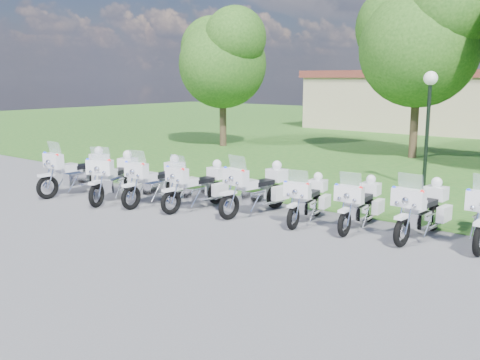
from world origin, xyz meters
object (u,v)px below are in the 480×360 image
Objects in this scene: motorcycle_5 at (308,198)px; motorcycle_2 at (157,180)px; motorcycle_0 at (78,171)px; motorcycle_6 at (360,203)px; motorcycle_4 at (257,188)px; motorcycle_7 at (422,209)px; motorcycle_1 at (115,176)px; lamp_post at (429,100)px; motorcycle_3 at (198,185)px.

motorcycle_2 is at bearing 3.41° from motorcycle_5.
motorcycle_6 is at bearing -165.59° from motorcycle_0.
motorcycle_2 is 4.59m from motorcycle_5.
motorcycle_4 is 1.52m from motorcycle_5.
motorcycle_7 is (10.13, 2.03, -0.06)m from motorcycle_0.
motorcycle_2 is at bearing 14.71° from motorcycle_7.
motorcycle_7 is at bearing 170.93° from motorcycle_1.
motorcycle_1 is at bearing -132.17° from lamp_post.
motorcycle_6 is at bearing -176.11° from motorcycle_5.
motorcycle_0 is at bearing -15.70° from motorcycle_1.
lamp_post reaches higher than motorcycle_3.
motorcycle_0 is at bearing 15.10° from motorcycle_7.
motorcycle_1 is 5.95m from motorcycle_5.
motorcycle_6 is at bearing 9.81° from motorcycle_7.
motorcycle_2 is 0.64× the size of lamp_post.
motorcycle_0 is at bearing 7.72° from motorcycle_6.
motorcycle_7 is at bearing -70.77° from lamp_post.
motorcycle_5 is 0.56× the size of lamp_post.
motorcycle_4 is (4.26, 1.33, -0.02)m from motorcycle_1.
motorcycle_3 is at bearing -165.78° from motorcycle_0.
motorcycle_6 is 0.93× the size of motorcycle_7.
motorcycle_7 is (8.51, 1.87, -0.05)m from motorcycle_1.
motorcycle_7 is 6.17m from lamp_post.
motorcycle_1 reaches higher than motorcycle_5.
motorcycle_3 reaches higher than motorcycle_5.
motorcycle_3 is at bearing 7.91° from motorcycle_6.
motorcycle_6 is (1.28, 0.29, 0.02)m from motorcycle_5.
lamp_post is at bearing -135.59° from motorcycle_0.
motorcycle_5 is 6.36m from lamp_post.
motorcycle_1 is 10.10m from lamp_post.
motorcycle_4 is at bearing 10.93° from motorcycle_7.
motorcycle_4 is at bearing -163.51° from motorcycle_0.
motorcycle_3 is 1.00× the size of motorcycle_7.
motorcycle_4 is at bearing 3.26° from motorcycle_6.
lamp_post is at bearing -130.27° from motorcycle_2.
motorcycle_0 reaches higher than motorcycle_3.
motorcycle_0 is 7.57m from motorcycle_5.
motorcycle_2 is 1.11× the size of motorcycle_6.
motorcycle_2 is 1.03× the size of motorcycle_7.
motorcycle_7 is at bearing -171.38° from motorcycle_2.
motorcycle_1 is 2.76m from motorcycle_3.
motorcycle_2 is at bearing 7.67° from motorcycle_6.
lamp_post is (-1.90, 5.44, 2.23)m from motorcycle_7.
motorcycle_0 is 1.09× the size of motorcycle_7.
motorcycle_0 is 6.07m from motorcycle_4.
motorcycle_7 reaches higher than motorcycle_6.
motorcycle_7 is (4.25, 0.54, -0.03)m from motorcycle_4.
motorcycle_2 is 7.36m from motorcycle_7.
motorcycle_7 is 0.62× the size of lamp_post.
motorcycle_3 is at bearing -170.92° from motorcycle_2.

